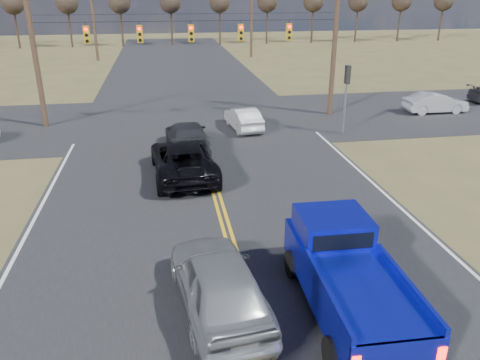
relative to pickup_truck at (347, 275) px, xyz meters
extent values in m
plane|color=brown|center=(-2.44, 1.59, -1.03)|extent=(160.00, 160.00, 0.00)
cube|color=#28282B|center=(-2.44, 11.59, -1.03)|extent=(14.00, 120.00, 0.02)
cube|color=#28282B|center=(-2.44, 19.59, -1.03)|extent=(120.00, 12.00, 0.02)
cylinder|color=#473323|center=(-11.44, 19.59, 3.97)|extent=(0.32, 0.32, 10.00)
cylinder|color=#473323|center=(6.56, 19.59, 3.97)|extent=(0.32, 0.32, 10.00)
cylinder|color=black|center=(-2.44, 19.59, 4.97)|extent=(18.00, 0.02, 0.02)
cylinder|color=black|center=(-2.44, 19.59, 5.37)|extent=(18.00, 0.02, 0.02)
cube|color=#B28C14|center=(-8.44, 19.59, 4.27)|extent=(0.34, 0.24, 1.00)
cylinder|color=#FF0C05|center=(-8.44, 19.45, 4.60)|extent=(0.20, 0.06, 0.20)
cylinder|color=black|center=(-8.44, 19.45, 4.27)|extent=(0.20, 0.06, 0.20)
cylinder|color=black|center=(-8.44, 19.45, 3.94)|extent=(0.20, 0.06, 0.20)
cube|color=black|center=(-8.44, 19.42, 4.71)|extent=(0.24, 0.14, 0.03)
cube|color=#B28C14|center=(-5.44, 19.59, 4.27)|extent=(0.34, 0.24, 1.00)
cylinder|color=#FF0C05|center=(-5.44, 19.45, 4.60)|extent=(0.20, 0.06, 0.20)
cylinder|color=black|center=(-5.44, 19.45, 4.27)|extent=(0.20, 0.06, 0.20)
cylinder|color=black|center=(-5.44, 19.45, 3.94)|extent=(0.20, 0.06, 0.20)
cube|color=black|center=(-5.44, 19.42, 4.71)|extent=(0.24, 0.14, 0.03)
cube|color=#B28C14|center=(-2.44, 19.59, 4.27)|extent=(0.34, 0.24, 1.00)
cylinder|color=#FF0C05|center=(-2.44, 19.45, 4.60)|extent=(0.20, 0.06, 0.20)
cylinder|color=black|center=(-2.44, 19.45, 4.27)|extent=(0.20, 0.06, 0.20)
cylinder|color=black|center=(-2.44, 19.45, 3.94)|extent=(0.20, 0.06, 0.20)
cube|color=black|center=(-2.44, 19.42, 4.71)|extent=(0.24, 0.14, 0.03)
cube|color=#B28C14|center=(0.56, 19.59, 4.27)|extent=(0.34, 0.24, 1.00)
cylinder|color=#FF0C05|center=(0.56, 19.45, 4.60)|extent=(0.20, 0.06, 0.20)
cylinder|color=black|center=(0.56, 19.45, 4.27)|extent=(0.20, 0.06, 0.20)
cylinder|color=black|center=(0.56, 19.45, 3.94)|extent=(0.20, 0.06, 0.20)
cube|color=black|center=(0.56, 19.42, 4.71)|extent=(0.24, 0.14, 0.03)
cube|color=#B28C14|center=(3.56, 19.59, 4.27)|extent=(0.34, 0.24, 1.00)
cylinder|color=#FF0C05|center=(3.56, 19.45, 4.60)|extent=(0.20, 0.06, 0.20)
cylinder|color=black|center=(3.56, 19.45, 4.27)|extent=(0.20, 0.06, 0.20)
cylinder|color=black|center=(3.56, 19.45, 3.94)|extent=(0.20, 0.06, 0.20)
cube|color=black|center=(3.56, 19.42, 4.71)|extent=(0.24, 0.14, 0.03)
cylinder|color=slate|center=(5.76, 15.09, 0.57)|extent=(0.12, 0.12, 3.20)
cube|color=black|center=(5.76, 15.09, 2.37)|extent=(0.24, 0.34, 1.00)
cylinder|color=#473323|center=(-11.44, 47.59, 3.97)|extent=(0.32, 0.32, 10.00)
cylinder|color=#473323|center=(6.56, 47.59, 3.97)|extent=(0.32, 0.32, 10.00)
cylinder|color=#33261C|center=(-23.44, 61.59, 1.72)|extent=(0.28, 0.28, 5.50)
sphere|color=#2D231C|center=(-23.44, 61.59, 4.87)|extent=(3.00, 3.00, 3.00)
cylinder|color=#33261C|center=(-16.44, 61.59, 1.72)|extent=(0.28, 0.28, 5.50)
sphere|color=#2D231C|center=(-16.44, 61.59, 4.87)|extent=(3.00, 3.00, 3.00)
cylinder|color=#33261C|center=(-9.44, 61.59, 1.72)|extent=(0.28, 0.28, 5.50)
sphere|color=#2D231C|center=(-9.44, 61.59, 4.87)|extent=(3.00, 3.00, 3.00)
cylinder|color=#33261C|center=(-2.44, 61.59, 1.72)|extent=(0.28, 0.28, 5.50)
sphere|color=#2D231C|center=(-2.44, 61.59, 4.87)|extent=(3.00, 3.00, 3.00)
cylinder|color=#33261C|center=(4.56, 61.59, 1.72)|extent=(0.28, 0.28, 5.50)
sphere|color=#2D231C|center=(4.56, 61.59, 4.87)|extent=(3.00, 3.00, 3.00)
cylinder|color=#33261C|center=(11.56, 61.59, 1.72)|extent=(0.28, 0.28, 5.50)
sphere|color=#2D231C|center=(11.56, 61.59, 4.87)|extent=(3.00, 3.00, 3.00)
cylinder|color=#33261C|center=(18.56, 61.59, 1.72)|extent=(0.28, 0.28, 5.50)
sphere|color=#2D231C|center=(18.56, 61.59, 4.87)|extent=(3.00, 3.00, 3.00)
cylinder|color=#33261C|center=(25.56, 61.59, 1.72)|extent=(0.28, 0.28, 5.50)
sphere|color=#2D231C|center=(25.56, 61.59, 4.87)|extent=(3.00, 3.00, 3.00)
cylinder|color=#33261C|center=(32.56, 61.59, 1.72)|extent=(0.28, 0.28, 5.50)
sphere|color=#2D231C|center=(32.56, 61.59, 4.87)|extent=(3.00, 3.00, 3.00)
cylinder|color=#33261C|center=(39.56, 61.59, 1.72)|extent=(0.28, 0.28, 5.50)
sphere|color=#2D231C|center=(39.56, 61.59, 4.87)|extent=(3.00, 3.00, 3.00)
cylinder|color=black|center=(-1.01, -2.00, -0.62)|extent=(0.34, 0.82, 0.81)
cylinder|color=black|center=(0.92, -2.05, -0.62)|extent=(0.34, 0.82, 0.81)
cylinder|color=black|center=(-0.93, 1.66, -0.62)|extent=(0.34, 0.82, 0.81)
cylinder|color=black|center=(1.01, 1.62, -0.62)|extent=(0.34, 0.82, 0.81)
cube|color=#1018B4|center=(0.00, -0.19, -0.11)|extent=(2.17, 5.54, 1.02)
cube|color=#1018B4|center=(0.03, 1.28, 0.72)|extent=(1.92, 1.77, 0.73)
cube|color=black|center=(0.01, 0.44, 0.72)|extent=(1.63, 0.10, 0.46)
cube|color=#1018B4|center=(-1.00, -1.24, 0.50)|extent=(0.18, 3.36, 0.20)
cube|color=#1018B4|center=(0.94, -1.28, 0.50)|extent=(0.18, 3.36, 0.20)
cube|color=#1018B4|center=(-0.07, -2.92, 0.09)|extent=(2.04, 0.13, 0.61)
cube|color=#FF0C05|center=(0.82, -2.98, 0.04)|extent=(0.18, 0.07, 0.31)
imported|color=gray|center=(-3.24, 0.49, -0.18)|extent=(2.55, 5.15, 1.69)
imported|color=black|center=(-3.63, 10.08, -0.24)|extent=(2.96, 5.84, 1.58)
imported|color=silver|center=(0.29, 17.09, -0.37)|extent=(1.84, 4.11, 1.31)
imported|color=#2F2F33|center=(-3.24, 13.68, -0.29)|extent=(2.24, 5.16, 1.48)
imported|color=#AFB1B8|center=(13.65, 18.79, -0.34)|extent=(1.48, 4.19, 1.38)
camera|label=1|loc=(-4.36, -9.52, 6.80)|focal=35.00mm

